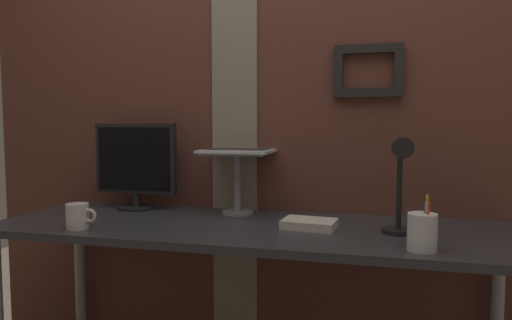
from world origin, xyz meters
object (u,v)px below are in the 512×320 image
desk_lamp (401,175)px  pen_cup (422,232)px  laptop (241,140)px  monitor (136,163)px  coffee_mug (78,216)px

desk_lamp → pen_cup: 0.24m
laptop → pen_cup: bearing=-34.4°
monitor → laptop: bearing=8.0°
desk_lamp → pen_cup: (0.06, -0.17, -0.16)m
monitor → laptop: (0.50, 0.07, 0.11)m
monitor → coffee_mug: monitor is taller
laptop → desk_lamp: laptop is taller
pen_cup → coffee_mug: 1.23m
monitor → desk_lamp: size_ratio=1.14×
desk_lamp → pen_cup: desk_lamp is taller
laptop → desk_lamp: size_ratio=0.88×
coffee_mug → pen_cup: bearing=-0.0°
laptop → coffee_mug: bearing=-135.2°
monitor → coffee_mug: 0.46m
desk_lamp → coffee_mug: size_ratio=2.88×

